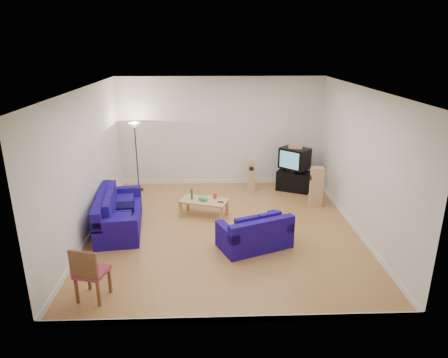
{
  "coord_description": "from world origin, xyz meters",
  "views": [
    {
      "loc": [
        -0.32,
        -8.33,
        4.09
      ],
      "look_at": [
        0.0,
        0.4,
        1.1
      ],
      "focal_mm": 32.0,
      "sensor_mm": 36.0,
      "label": 1
    }
  ],
  "objects_px": {
    "coffee_table": "(204,202)",
    "tv_stand": "(294,181)",
    "television": "(295,158)",
    "sofa_loveseat": "(255,235)",
    "sofa_three_seat": "(117,216)"
  },
  "relations": [
    {
      "from": "tv_stand",
      "to": "television",
      "type": "distance_m",
      "value": 0.68
    },
    {
      "from": "sofa_three_seat",
      "to": "tv_stand",
      "type": "bearing_deg",
      "value": 109.93
    },
    {
      "from": "television",
      "to": "tv_stand",
      "type": "bearing_deg",
      "value": -39.87
    },
    {
      "from": "sofa_loveseat",
      "to": "coffee_table",
      "type": "xyz_separation_m",
      "value": [
        -1.1,
        1.67,
        0.09
      ]
    },
    {
      "from": "sofa_three_seat",
      "to": "tv_stand",
      "type": "distance_m",
      "value": 5.17
    },
    {
      "from": "tv_stand",
      "to": "sofa_three_seat",
      "type": "bearing_deg",
      "value": -126.94
    },
    {
      "from": "coffee_table",
      "to": "tv_stand",
      "type": "relative_size",
      "value": 1.37
    },
    {
      "from": "coffee_table",
      "to": "tv_stand",
      "type": "height_order",
      "value": "tv_stand"
    },
    {
      "from": "coffee_table",
      "to": "sofa_loveseat",
      "type": "bearing_deg",
      "value": -56.73
    },
    {
      "from": "sofa_three_seat",
      "to": "television",
      "type": "xyz_separation_m",
      "value": [
        4.59,
        2.41,
        0.65
      ]
    },
    {
      "from": "coffee_table",
      "to": "television",
      "type": "relative_size",
      "value": 1.36
    },
    {
      "from": "sofa_three_seat",
      "to": "tv_stand",
      "type": "xyz_separation_m",
      "value": [
        4.59,
        2.37,
        -0.03
      ]
    },
    {
      "from": "sofa_three_seat",
      "to": "sofa_loveseat",
      "type": "height_order",
      "value": "sofa_three_seat"
    },
    {
      "from": "sofa_loveseat",
      "to": "television",
      "type": "distance_m",
      "value": 3.81
    },
    {
      "from": "coffee_table",
      "to": "tv_stand",
      "type": "bearing_deg",
      "value": 33.75
    }
  ]
}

